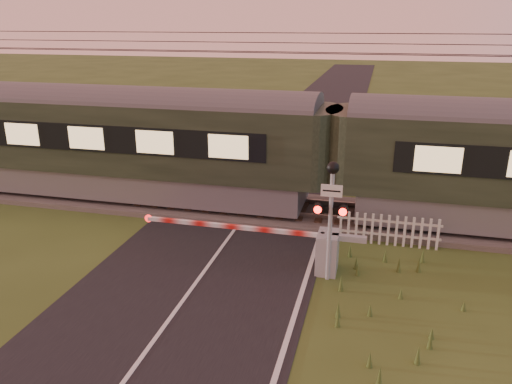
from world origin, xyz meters
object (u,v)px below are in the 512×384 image
(crossing_signal, at_px, (331,200))
(picket_fence, at_px, (388,230))
(train, at_px, (332,154))
(boom_gate, at_px, (318,249))

(crossing_signal, distance_m, picket_fence, 3.45)
(train, distance_m, crossing_signal, 4.47)
(train, xyz_separation_m, crossing_signal, (0.43, -4.45, -0.04))
(boom_gate, bearing_deg, train, 91.33)
(boom_gate, relative_size, picket_fence, 2.05)
(boom_gate, height_order, picket_fence, boom_gate)
(boom_gate, xyz_separation_m, crossing_signal, (0.33, -0.46, 1.59))
(crossing_signal, relative_size, picket_fence, 1.04)
(boom_gate, xyz_separation_m, picket_fence, (1.87, 2.11, -0.13))
(crossing_signal, bearing_deg, picket_fence, 59.06)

